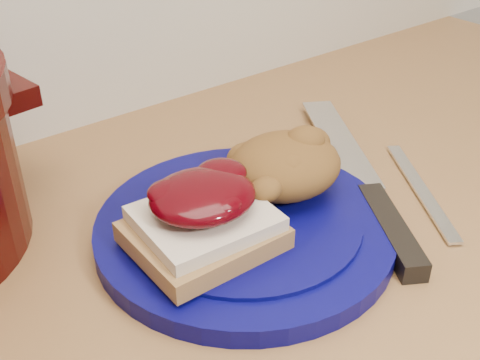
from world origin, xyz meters
TOP-DOWN VIEW (x-y plane):
  - plate at (0.05, 1.49)m, footprint 0.31×0.31m
  - sandwich at (-0.00, 1.48)m, footprint 0.12×0.11m
  - stuffing_mound at (0.11, 1.50)m, footprint 0.13×0.11m
  - chef_knife at (0.18, 1.44)m, footprint 0.20×0.32m
  - butter_knife at (0.24, 1.44)m, footprint 0.11×0.17m

SIDE VIEW (x-z plane):
  - butter_knife at x=0.24m, z-range 0.90..0.91m
  - plate at x=0.05m, z-range 0.90..0.92m
  - chef_knife at x=0.18m, z-range 0.90..0.92m
  - sandwich at x=0.00m, z-range 0.92..0.98m
  - stuffing_mound at x=0.11m, z-range 0.92..0.98m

